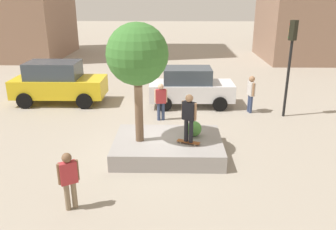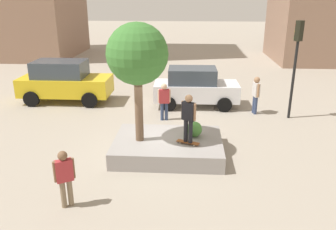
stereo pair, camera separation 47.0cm
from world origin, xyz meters
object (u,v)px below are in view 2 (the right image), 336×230
(planter_ledge, at_px, (168,147))
(skateboard, at_px, (188,142))
(plaza_tree, at_px, (137,55))
(taxi_cab, at_px, (64,81))
(pedestrian_crossing, at_px, (256,93))
(police_car, at_px, (195,87))
(skateboarder, at_px, (188,115))
(traffic_light_corner, at_px, (296,53))
(bystander_watching, at_px, (65,175))
(passerby_with_bag, at_px, (164,99))

(planter_ledge, height_order, skateboard, skateboard)
(planter_ledge, height_order, plaza_tree, plaza_tree)
(taxi_cab, bearing_deg, planter_ledge, -45.88)
(pedestrian_crossing, bearing_deg, plaza_tree, -135.41)
(planter_ledge, distance_m, police_car, 5.73)
(skateboarder, bearing_deg, pedestrian_crossing, 57.86)
(police_car, relative_size, traffic_light_corner, 0.97)
(skateboard, xyz_separation_m, bystander_watching, (-3.19, -2.97, 0.31))
(passerby_with_bag, bearing_deg, skateboard, -74.07)
(planter_ledge, distance_m, skateboarder, 1.54)
(bystander_watching, height_order, pedestrian_crossing, pedestrian_crossing)
(plaza_tree, height_order, pedestrian_crossing, plaza_tree)
(skateboard, bearing_deg, pedestrian_crossing, 57.86)
(passerby_with_bag, xyz_separation_m, pedestrian_crossing, (4.21, 1.17, 0.05))
(planter_ledge, xyz_separation_m, bystander_watching, (-2.49, -3.32, 0.65))
(police_car, bearing_deg, pedestrian_crossing, -19.22)
(planter_ledge, relative_size, skateboard, 4.59)
(skateboarder, xyz_separation_m, pedestrian_crossing, (3.12, 4.97, -0.58))
(police_car, relative_size, pedestrian_crossing, 2.38)
(skateboard, bearing_deg, traffic_light_corner, 44.15)
(planter_ledge, xyz_separation_m, taxi_cab, (-5.76, 5.94, 0.81))
(skateboard, distance_m, skateboarder, 0.98)
(traffic_light_corner, distance_m, passerby_with_bag, 6.03)
(skateboarder, height_order, traffic_light_corner, traffic_light_corner)
(planter_ledge, relative_size, taxi_cab, 0.82)
(skateboarder, bearing_deg, police_car, 87.12)
(skateboarder, height_order, taxi_cab, skateboarder)
(plaza_tree, distance_m, traffic_light_corner, 7.56)
(skateboard, height_order, pedestrian_crossing, pedestrian_crossing)
(traffic_light_corner, bearing_deg, planter_ledge, -142.24)
(bystander_watching, relative_size, passerby_with_bag, 0.96)
(skateboarder, bearing_deg, passerby_with_bag, 105.93)
(plaza_tree, bearing_deg, skateboarder, -8.04)
(taxi_cab, distance_m, bystander_watching, 9.82)
(skateboarder, distance_m, pedestrian_crossing, 5.90)
(planter_ledge, distance_m, passerby_with_bag, 3.53)
(traffic_light_corner, distance_m, bystander_watching, 10.92)
(police_car, bearing_deg, bystander_watching, -111.35)
(skateboarder, distance_m, passerby_with_bag, 4.00)
(traffic_light_corner, bearing_deg, taxi_cab, 170.49)
(taxi_cab, height_order, bystander_watching, taxi_cab)
(police_car, bearing_deg, plaza_tree, -109.09)
(planter_ledge, height_order, passerby_with_bag, passerby_with_bag)
(police_car, distance_m, pedestrian_crossing, 2.99)
(plaza_tree, xyz_separation_m, pedestrian_crossing, (4.80, 4.73, -2.51))
(bystander_watching, distance_m, pedestrian_crossing, 10.14)
(plaza_tree, relative_size, passerby_with_bag, 2.37)
(bystander_watching, bearing_deg, taxi_cab, 109.44)
(police_car, bearing_deg, passerby_with_bag, -122.72)
(skateboarder, relative_size, passerby_with_bag, 0.99)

